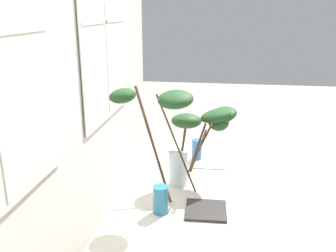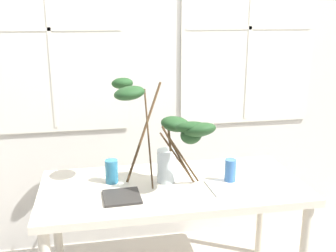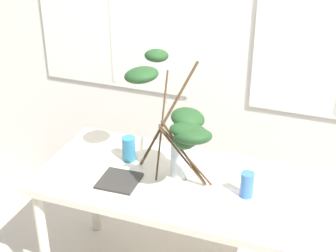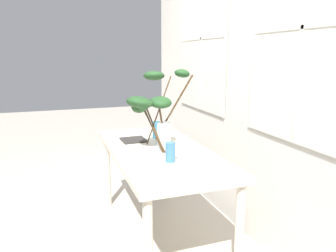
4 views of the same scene
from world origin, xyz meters
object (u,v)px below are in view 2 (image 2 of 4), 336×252
Objects in this scene: plate_square_left at (122,197)px; plate_square_right at (229,187)px; dining_table at (173,197)px; drinking_glass_blue_right at (230,171)px; vase_with_branches at (169,128)px; drinking_glass_blue_left at (112,171)px.

plate_square_left is 0.87× the size of plate_square_right.
drinking_glass_blue_right is at bearing -5.02° from dining_table.
vase_with_branches is 3.47× the size of plate_square_left.
plate_square_right is (0.32, -0.11, 0.09)m from dining_table.
drinking_glass_blue_right is 0.70× the size of plate_square_left.
plate_square_right is at bearing -112.72° from drinking_glass_blue_right.
dining_table is at bearing 22.00° from plate_square_left.
drinking_glass_blue_left is at bearing 163.31° from plate_square_right.
drinking_glass_blue_left is at bearing 160.09° from vase_with_branches.
plate_square_left is at bearing -159.75° from vase_with_branches.
drinking_glass_blue_right is at bearing 67.28° from plate_square_right.
plate_square_right is (-0.03, -0.08, -0.07)m from drinking_glass_blue_right.
vase_with_branches reaches higher than dining_table.
drinking_glass_blue_left is at bearing 164.94° from dining_table.
vase_with_branches is (-0.03, -0.02, 0.44)m from dining_table.
drinking_glass_blue_left is 0.61× the size of plate_square_right.
plate_square_left is at bearing -171.67° from drinking_glass_blue_right.
drinking_glass_blue_left is 0.71m from plate_square_right.
plate_square_left is at bearing -178.01° from plate_square_right.
plate_square_left reaches higher than plate_square_right.
dining_table is 0.34m from plate_square_right.
vase_with_branches is 4.96× the size of drinking_glass_blue_left.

